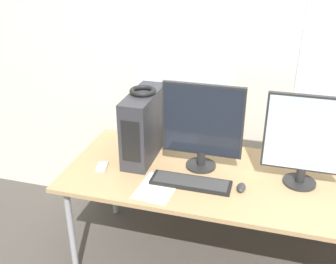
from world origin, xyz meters
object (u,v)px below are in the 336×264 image
object	(u,v)px
monitor_right_near	(307,139)
mouse	(241,187)
headphones	(143,91)
monitor_main	(202,125)
pc_tower	(144,125)
keyboard	(191,182)
cell_phone	(102,167)

from	to	relation	value
monitor_right_near	mouse	xyz separation A→B (m)	(-0.32, -0.16, -0.28)
headphones	mouse	size ratio (longest dim) A/B	1.83
monitor_main	monitor_right_near	size ratio (longest dim) A/B	0.99
mouse	pc_tower	bearing A→B (deg)	160.57
pc_tower	monitor_right_near	world-z (taller)	monitor_right_near
monitor_right_near	keyboard	size ratio (longest dim) A/B	1.16
mouse	cell_phone	xyz separation A→B (m)	(-0.88, 0.01, -0.01)
headphones	monitor_right_near	bearing A→B (deg)	-4.33
headphones	monitor_main	world-z (taller)	monitor_main
pc_tower	monitor_right_near	size ratio (longest dim) A/B	0.87
monitor_right_near	keyboard	distance (m)	0.70
headphones	cell_phone	bearing A→B (deg)	-133.08
monitor_main	mouse	world-z (taller)	monitor_main
monitor_main	keyboard	world-z (taller)	monitor_main
monitor_right_near	pc_tower	bearing A→B (deg)	175.71
headphones	mouse	distance (m)	0.84
monitor_main	mouse	distance (m)	0.44
monitor_right_near	keyboard	xyz separation A→B (m)	(-0.62, -0.18, -0.28)
mouse	cell_phone	world-z (taller)	mouse
monitor_main	monitor_right_near	world-z (taller)	monitor_right_near
monitor_main	headphones	bearing A→B (deg)	173.73
mouse	monitor_main	bearing A→B (deg)	145.06
monitor_main	cell_phone	size ratio (longest dim) A/B	3.91
keyboard	monitor_right_near	bearing A→B (deg)	16.45
headphones	cell_phone	distance (m)	0.55
headphones	monitor_main	xyz separation A→B (m)	(0.39, -0.04, -0.16)
pc_tower	keyboard	xyz separation A→B (m)	(0.38, -0.26, -0.21)
pc_tower	cell_phone	bearing A→B (deg)	-133.19
monitor_main	cell_phone	world-z (taller)	monitor_main
mouse	cell_phone	size ratio (longest dim) A/B	0.65
pc_tower	cell_phone	xyz separation A→B (m)	(-0.21, -0.22, -0.22)
monitor_main	pc_tower	bearing A→B (deg)	173.85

